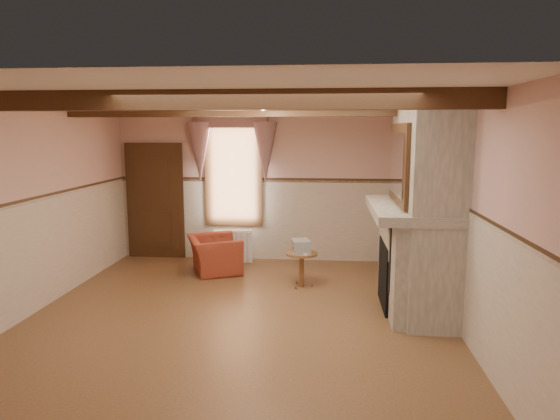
# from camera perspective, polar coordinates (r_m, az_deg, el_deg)

# --- Properties ---
(floor) EXTENTS (5.50, 6.00, 0.01)m
(floor) POSITION_cam_1_polar(r_m,az_deg,el_deg) (6.67, -4.76, -12.07)
(floor) COLOR brown
(floor) RESTS_ON ground
(ceiling) EXTENTS (5.50, 6.00, 0.01)m
(ceiling) POSITION_cam_1_polar(r_m,az_deg,el_deg) (6.24, -5.11, 12.68)
(ceiling) COLOR silver
(ceiling) RESTS_ON wall_back
(wall_back) EXTENTS (5.50, 0.02, 2.80)m
(wall_back) POSITION_cam_1_polar(r_m,az_deg,el_deg) (9.25, -1.63, 2.85)
(wall_back) COLOR tan
(wall_back) RESTS_ON floor
(wall_front) EXTENTS (5.50, 0.02, 2.80)m
(wall_front) POSITION_cam_1_polar(r_m,az_deg,el_deg) (3.47, -13.85, -8.07)
(wall_front) COLOR tan
(wall_front) RESTS_ON floor
(wall_left) EXTENTS (0.02, 6.00, 2.80)m
(wall_left) POSITION_cam_1_polar(r_m,az_deg,el_deg) (7.31, -26.66, 0.22)
(wall_left) COLOR tan
(wall_left) RESTS_ON floor
(wall_right) EXTENTS (0.02, 6.00, 2.80)m
(wall_right) POSITION_cam_1_polar(r_m,az_deg,el_deg) (6.42, 20.02, -0.48)
(wall_right) COLOR tan
(wall_right) RESTS_ON floor
(wainscot) EXTENTS (5.50, 6.00, 1.50)m
(wainscot) POSITION_cam_1_polar(r_m,az_deg,el_deg) (6.44, -4.85, -5.84)
(wainscot) COLOR beige
(wainscot) RESTS_ON floor
(chair_rail) EXTENTS (5.50, 6.00, 0.08)m
(chair_rail) POSITION_cam_1_polar(r_m,az_deg,el_deg) (6.29, -4.94, 0.78)
(chair_rail) COLOR black
(chair_rail) RESTS_ON wainscot
(firebox) EXTENTS (0.20, 0.95, 0.90)m
(firebox) POSITION_cam_1_polar(r_m,az_deg,el_deg) (7.06, 12.42, -7.21)
(firebox) COLOR black
(firebox) RESTS_ON floor
(armchair) EXTENTS (1.12, 1.18, 0.61)m
(armchair) POSITION_cam_1_polar(r_m,az_deg,el_deg) (8.64, -7.51, -5.05)
(armchair) COLOR maroon
(armchair) RESTS_ON floor
(side_table) EXTENTS (0.54, 0.54, 0.55)m
(side_table) POSITION_cam_1_polar(r_m,az_deg,el_deg) (7.78, 2.47, -6.81)
(side_table) COLOR brown
(side_table) RESTS_ON floor
(book_stack) EXTENTS (0.33, 0.37, 0.20)m
(book_stack) POSITION_cam_1_polar(r_m,az_deg,el_deg) (7.66, 2.39, -4.16)
(book_stack) COLOR #B7AD8C
(book_stack) RESTS_ON side_table
(radiator) EXTENTS (0.72, 0.30, 0.60)m
(radiator) POSITION_cam_1_polar(r_m,az_deg,el_deg) (9.23, -5.38, -4.13)
(radiator) COLOR silver
(radiator) RESTS_ON floor
(bowl) EXTENTS (0.38, 0.38, 0.09)m
(bowl) POSITION_cam_1_polar(r_m,az_deg,el_deg) (6.87, 14.74, 0.94)
(bowl) COLOR brown
(bowl) RESTS_ON mantel
(mantel_clock) EXTENTS (0.14, 0.24, 0.20)m
(mantel_clock) POSITION_cam_1_polar(r_m,az_deg,el_deg) (7.53, 13.94, 2.07)
(mantel_clock) COLOR black
(mantel_clock) RESTS_ON mantel
(oil_lamp) EXTENTS (0.11, 0.11, 0.28)m
(oil_lamp) POSITION_cam_1_polar(r_m,az_deg,el_deg) (7.07, 14.49, 1.94)
(oil_lamp) COLOR #C27D36
(oil_lamp) RESTS_ON mantel
(candle_red) EXTENTS (0.06, 0.06, 0.16)m
(candle_red) POSITION_cam_1_polar(r_m,az_deg,el_deg) (6.09, 15.95, 0.19)
(candle_red) COLOR maroon
(candle_red) RESTS_ON mantel
(jar_yellow) EXTENTS (0.06, 0.06, 0.12)m
(jar_yellow) POSITION_cam_1_polar(r_m,az_deg,el_deg) (6.57, 15.17, 0.68)
(jar_yellow) COLOR gold
(jar_yellow) RESTS_ON mantel
(fireplace) EXTENTS (0.85, 2.00, 2.80)m
(fireplace) POSITION_cam_1_polar(r_m,az_deg,el_deg) (6.92, 16.18, 0.38)
(fireplace) COLOR gray
(fireplace) RESTS_ON floor
(mantel) EXTENTS (1.05, 2.05, 0.12)m
(mantel) POSITION_cam_1_polar(r_m,az_deg,el_deg) (6.90, 14.69, 0.07)
(mantel) COLOR gray
(mantel) RESTS_ON fireplace
(overmantel_mirror) EXTENTS (0.06, 1.44, 1.04)m
(overmantel_mirror) POSITION_cam_1_polar(r_m,az_deg,el_deg) (6.80, 13.36, 5.18)
(overmantel_mirror) COLOR silver
(overmantel_mirror) RESTS_ON fireplace
(door) EXTENTS (1.10, 0.10, 2.10)m
(door) POSITION_cam_1_polar(r_m,az_deg,el_deg) (9.71, -14.06, 0.80)
(door) COLOR black
(door) RESTS_ON floor
(window) EXTENTS (1.06, 0.08, 2.02)m
(window) POSITION_cam_1_polar(r_m,az_deg,el_deg) (9.28, -5.35, 4.39)
(window) COLOR white
(window) RESTS_ON wall_back
(window_drapes) EXTENTS (1.30, 0.14, 1.40)m
(window_drapes) POSITION_cam_1_polar(r_m,az_deg,el_deg) (9.17, -5.51, 8.09)
(window_drapes) COLOR gray
(window_drapes) RESTS_ON wall_back
(ceiling_beam_front) EXTENTS (5.50, 0.18, 0.20)m
(ceiling_beam_front) POSITION_cam_1_polar(r_m,az_deg,el_deg) (5.06, -7.61, 12.35)
(ceiling_beam_front) COLOR black
(ceiling_beam_front) RESTS_ON ceiling
(ceiling_beam_back) EXTENTS (5.50, 0.18, 0.20)m
(ceiling_beam_back) POSITION_cam_1_polar(r_m,az_deg,el_deg) (7.41, -3.39, 11.36)
(ceiling_beam_back) COLOR black
(ceiling_beam_back) RESTS_ON ceiling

